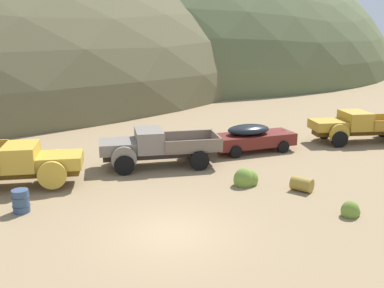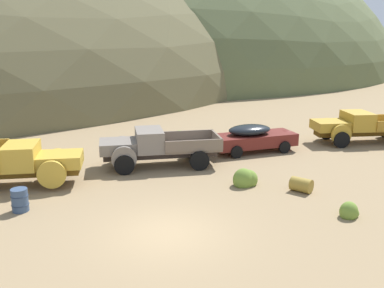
# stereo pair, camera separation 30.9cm
# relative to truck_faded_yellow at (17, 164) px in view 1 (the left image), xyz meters

# --- Properties ---
(ground_plane) EXTENTS (300.00, 300.00, 0.00)m
(ground_plane) POSITION_rel_truck_faded_yellow_xyz_m (4.13, -7.10, -1.03)
(ground_plane) COLOR #937A56
(hill_distant) EXTENTS (82.37, 73.35, 42.59)m
(hill_distant) POSITION_rel_truck_faded_yellow_xyz_m (26.44, 52.80, -1.03)
(hill_distant) COLOR #56603D
(hill_distant) RESTS_ON ground
(truck_faded_yellow) EXTENTS (6.51, 3.63, 1.91)m
(truck_faded_yellow) POSITION_rel_truck_faded_yellow_xyz_m (0.00, 0.00, 0.00)
(truck_faded_yellow) COLOR brown
(truck_faded_yellow) RESTS_ON ground
(truck_primer_gray) EXTENTS (6.25, 3.60, 1.89)m
(truck_primer_gray) POSITION_rel_truck_faded_yellow_xyz_m (6.24, 0.16, -0.04)
(truck_primer_gray) COLOR #3D322D
(truck_primer_gray) RESTS_ON ground
(car_oxblood) EXTENTS (5.16, 2.29, 1.57)m
(car_oxblood) POSITION_rel_truck_faded_yellow_xyz_m (12.52, 0.21, -0.21)
(car_oxblood) COLOR maroon
(car_oxblood) RESTS_ON ground
(truck_mustard) EXTENTS (6.76, 3.97, 1.89)m
(truck_mustard) POSITION_rel_truck_faded_yellow_xyz_m (19.19, -0.77, -0.04)
(truck_mustard) COLOR #593D12
(truck_mustard) RESTS_ON ground
(oil_drum_tipped) EXTENTS (0.93, 1.05, 0.60)m
(oil_drum_tipped) POSITION_rel_truck_faded_yellow_xyz_m (10.73, -5.93, -0.73)
(oil_drum_tipped) COLOR olive
(oil_drum_tipped) RESTS_ON ground
(oil_drum_spare) EXTENTS (0.65, 0.65, 0.89)m
(oil_drum_spare) POSITION_rel_truck_faded_yellow_xyz_m (-0.18, -2.99, -0.59)
(oil_drum_spare) COLOR #384C6B
(oil_drum_spare) RESTS_ON ground
(bush_back_edge) EXTENTS (0.73, 0.78, 0.56)m
(bush_back_edge) POSITION_rel_truck_faded_yellow_xyz_m (10.00, 5.23, -0.89)
(bush_back_edge) COLOR olive
(bush_back_edge) RESTS_ON ground
(bush_near_barrel) EXTENTS (1.17, 0.91, 1.02)m
(bush_near_barrel) POSITION_rel_truck_faded_yellow_xyz_m (9.02, -4.23, -0.79)
(bush_near_barrel) COLOR olive
(bush_near_barrel) RESTS_ON ground
(bush_front_right) EXTENTS (0.79, 0.63, 0.77)m
(bush_front_right) POSITION_rel_truck_faded_yellow_xyz_m (10.66, -8.74, -0.84)
(bush_front_right) COLOR olive
(bush_front_right) RESTS_ON ground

